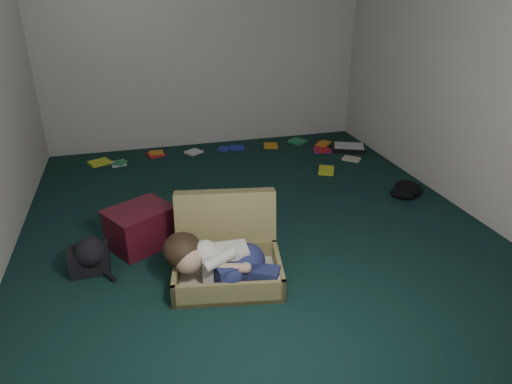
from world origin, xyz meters
name	(u,v)px	position (x,y,z in m)	size (l,w,h in m)	color
floor	(252,220)	(0.00, 0.00, 0.00)	(4.50, 4.50, 0.00)	black
wall_back	(204,42)	(0.00, 2.25, 1.30)	(4.50, 4.50, 0.00)	silver
wall_front	(410,191)	(0.00, -2.25, 1.30)	(4.50, 4.50, 0.00)	silver
wall_right	(466,65)	(2.00, 0.00, 1.30)	(4.50, 4.50, 0.00)	silver
suitcase	(227,251)	(-0.38, -0.72, 0.17)	(0.89, 0.87, 0.56)	olive
person	(220,261)	(-0.47, -0.90, 0.21)	(0.80, 0.51, 0.35)	white
maroon_bin	(140,227)	(-0.98, -0.18, 0.17)	(0.62, 0.58, 0.34)	#4A0F1B
backpack	(89,259)	(-1.37, -0.45, 0.11)	(0.36, 0.29, 0.21)	black
clothing_pile	(409,188)	(1.70, 0.12, 0.06)	(0.40, 0.33, 0.13)	black
paper_tray	(349,148)	(1.70, 1.51, 0.03)	(0.50, 0.45, 0.06)	black
book_scatter	(244,153)	(0.36, 1.71, 0.01)	(3.15, 1.30, 0.02)	yellow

